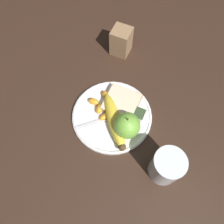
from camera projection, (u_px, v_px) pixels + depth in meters
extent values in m
plane|color=#332116|center=(112.00, 117.00, 0.66)|extent=(3.00, 3.00, 0.00)
cylinder|color=white|center=(112.00, 116.00, 0.65)|extent=(0.24, 0.24, 0.01)
torus|color=white|center=(112.00, 115.00, 0.65)|extent=(0.23, 0.23, 0.01)
cylinder|color=silver|center=(166.00, 166.00, 0.54)|extent=(0.08, 0.08, 0.10)
cylinder|color=orange|center=(166.00, 167.00, 0.55)|extent=(0.07, 0.07, 0.08)
sphere|color=#72B23D|center=(127.00, 125.00, 0.59)|extent=(0.07, 0.07, 0.07)
cylinder|color=brown|center=(128.00, 119.00, 0.55)|extent=(0.00, 0.00, 0.01)
ellipsoid|color=yellow|center=(114.00, 120.00, 0.62)|extent=(0.14, 0.16, 0.04)
sphere|color=#473319|center=(122.00, 147.00, 0.58)|extent=(0.02, 0.02, 0.02)
cube|color=tan|center=(121.00, 103.00, 0.65)|extent=(0.10, 0.10, 0.02)
cube|color=beige|center=(121.00, 103.00, 0.65)|extent=(0.10, 0.09, 0.02)
cube|color=silver|center=(97.00, 122.00, 0.63)|extent=(0.10, 0.10, 0.00)
cube|color=silver|center=(126.00, 113.00, 0.65)|extent=(0.06, 0.06, 0.00)
cube|color=white|center=(137.00, 114.00, 0.64)|extent=(0.04, 0.03, 0.02)
cube|color=#334728|center=(138.00, 112.00, 0.63)|extent=(0.04, 0.04, 0.00)
ellipsoid|color=orange|center=(104.00, 117.00, 0.64)|extent=(0.03, 0.03, 0.02)
ellipsoid|color=orange|center=(99.00, 109.00, 0.64)|extent=(0.02, 0.04, 0.02)
ellipsoid|color=orange|center=(110.00, 99.00, 0.66)|extent=(0.02, 0.03, 0.01)
ellipsoid|color=orange|center=(106.00, 95.00, 0.67)|extent=(0.04, 0.04, 0.02)
ellipsoid|color=orange|center=(94.00, 102.00, 0.66)|extent=(0.03, 0.02, 0.02)
ellipsoid|color=orange|center=(114.00, 104.00, 0.66)|extent=(0.03, 0.02, 0.01)
ellipsoid|color=orange|center=(109.00, 104.00, 0.66)|extent=(0.03, 0.02, 0.01)
cube|color=#93704C|center=(121.00, 41.00, 0.73)|extent=(0.06, 0.06, 0.09)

